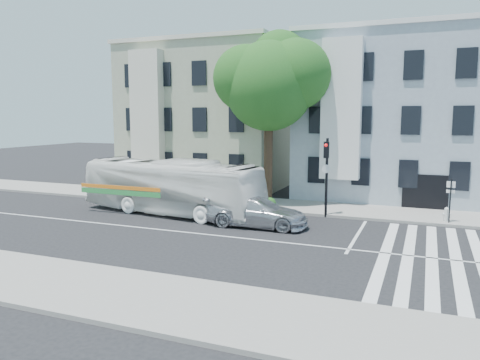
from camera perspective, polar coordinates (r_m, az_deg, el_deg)
The scene contains 12 objects.
ground at distance 22.60m, azimuth -3.50°, elevation -6.71°, with size 120.00×120.00×0.00m, color black.
sidewalk_far at distance 29.83m, azimuth 3.11°, elevation -2.98°, with size 80.00×4.00×0.15m, color gray.
sidewalk_near at distance 16.07m, azimuth -16.17°, elevation -12.88°, with size 80.00×4.00×0.15m, color gray.
building_left at distance 38.43m, azimuth -3.40°, elevation 7.58°, with size 12.00×10.00×11.00m, color #9A9B82.
building_right at distance 34.82m, azimuth 18.09°, elevation 7.18°, with size 12.00×10.00×11.00m, color #8B96A5.
street_tree at distance 30.05m, azimuth 3.80°, elevation 11.95°, with size 7.30×5.90×11.10m.
bus at distance 27.36m, azimuth -8.41°, elevation -0.81°, with size 11.44×2.68×3.19m, color white.
sedan at distance 24.13m, azimuth 2.03°, elevation -3.90°, with size 5.29×2.15×1.53m, color silver.
hedge at distance 29.54m, azimuth -4.14°, elevation -2.26°, with size 8.50×0.84×0.70m, color #315A1D, non-canonical shape.
traffic_signal at distance 26.35m, azimuth 10.49°, elevation 1.61°, with size 0.46×0.54×4.45m.
fire_hydrant at distance 26.91m, azimuth 23.86°, elevation -3.83°, with size 0.44×0.26×0.76m.
far_sign_pole at distance 26.57m, azimuth 24.28°, elevation -1.60°, with size 0.42×0.19×2.32m.
Camera 1 is at (9.43, -19.74, 5.68)m, focal length 35.00 mm.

